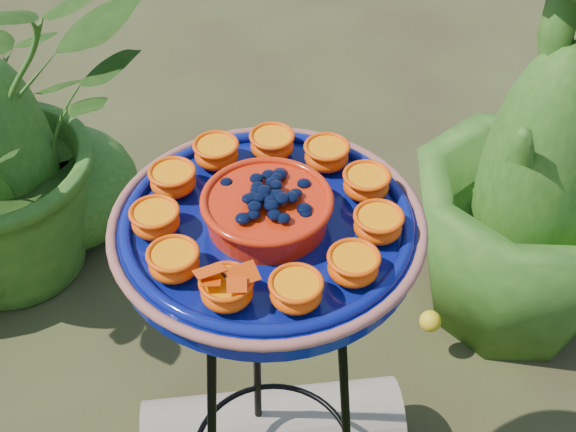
{
  "coord_description": "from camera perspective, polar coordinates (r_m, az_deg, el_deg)",
  "views": [
    {
      "loc": [
        0.27,
        -0.86,
        1.64
      ],
      "look_at": [
        0.17,
        -0.06,
        0.9
      ],
      "focal_mm": 50.0,
      "sensor_mm": 36.0,
      "label": 1
    }
  ],
  "objects": [
    {
      "name": "feeder_dish",
      "position": [
        1.11,
        -1.47,
        -0.52
      ],
      "size": [
        0.55,
        0.55,
        0.1
      ],
      "rotation": [
        0.0,
        0.0,
        0.36
      ],
      "color": "#081160",
      "rests_on": "tripod_stand"
    },
    {
      "name": "driftwood_log",
      "position": [
        1.83,
        -1.08,
        -15.05
      ],
      "size": [
        0.59,
        0.32,
        0.19
      ],
      "primitive_type": "cylinder",
      "rotation": [
        0.0,
        1.57,
        0.25
      ],
      "color": "gray",
      "rests_on": "ground"
    },
    {
      "name": "tripod_stand",
      "position": [
        1.39,
        -1.2,
        -11.68
      ],
      "size": [
        0.39,
        0.39,
        0.84
      ],
      "rotation": [
        0.0,
        0.0,
        0.36
      ],
      "color": "black",
      "rests_on": "ground"
    },
    {
      "name": "shrub_back_right",
      "position": [
        1.91,
        18.01,
        4.71
      ],
      "size": [
        0.82,
        0.82,
        1.06
      ],
      "primitive_type": "imported",
      "rotation": [
        0.0,
        0.0,
        2.16
      ],
      "color": "#254E14",
      "rests_on": "ground"
    }
  ]
}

